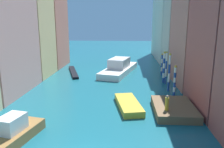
{
  "coord_description": "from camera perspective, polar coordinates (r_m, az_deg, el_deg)",
  "views": [
    {
      "loc": [
        2.98,
        -12.93,
        9.26
      ],
      "look_at": [
        0.77,
        20.51,
        1.5
      ],
      "focal_mm": 36.1,
      "sensor_mm": 36.0,
      "label": 1
    }
  ],
  "objects": [
    {
      "name": "ground_plane",
      "position": [
        38.67,
        -0.75,
        -0.82
      ],
      "size": [
        154.0,
        154.0,
        0.0
      ],
      "primitive_type": "plane",
      "color": "#196070"
    },
    {
      "name": "building_left_2",
      "position": [
        41.31,
        -20.05,
        11.3
      ],
      "size": [
        6.31,
        7.95,
        17.11
      ],
      "color": "#DBB77A",
      "rests_on": "ground"
    },
    {
      "name": "building_left_3",
      "position": [
        49.62,
        -15.92,
        12.23
      ],
      "size": [
        6.31,
        9.31,
        17.93
      ],
      "color": "#C6705B",
      "rests_on": "ground"
    },
    {
      "name": "building_right_2",
      "position": [
        36.02,
        20.9,
        8.59
      ],
      "size": [
        6.31,
        11.28,
        13.97
      ],
      "color": "#C6705B",
      "rests_on": "ground"
    },
    {
      "name": "building_right_3",
      "position": [
        45.83,
        17.28,
        10.6
      ],
      "size": [
        6.31,
        8.67,
        15.51
      ],
      "color": "#BCB299",
      "rests_on": "ground"
    },
    {
      "name": "building_right_4",
      "position": [
        56.18,
        14.86,
        12.22
      ],
      "size": [
        6.31,
        12.19,
        17.71
      ],
      "color": "beige",
      "rests_on": "ground"
    },
    {
      "name": "building_right_5",
      "position": [
        65.84,
        13.26,
        12.78
      ],
      "size": [
        6.31,
        7.4,
        18.68
      ],
      "color": "beige",
      "rests_on": "ground"
    },
    {
      "name": "waterfront_dock",
      "position": [
        24.76,
        15.35,
        -8.43
      ],
      "size": [
        4.12,
        6.21,
        0.79
      ],
      "color": "brown",
      "rests_on": "ground"
    },
    {
      "name": "person_on_dock",
      "position": [
        22.83,
        13.74,
        -7.22
      ],
      "size": [
        0.36,
        0.36,
        1.53
      ],
      "color": "gold",
      "rests_on": "waterfront_dock"
    },
    {
      "name": "mooring_pole_0",
      "position": [
        29.23,
        15.6,
        -1.66
      ],
      "size": [
        0.34,
        0.34,
        4.08
      ],
      "color": "#1E479E",
      "rests_on": "ground"
    },
    {
      "name": "mooring_pole_1",
      "position": [
        31.47,
        14.3,
        0.53
      ],
      "size": [
        0.33,
        0.33,
        5.23
      ],
      "color": "#1E479E",
      "rests_on": "ground"
    },
    {
      "name": "mooring_pole_2",
      "position": [
        34.69,
        13.54,
        1.54
      ],
      "size": [
        0.27,
        0.27,
        5.04
      ],
      "color": "#1E479E",
      "rests_on": "ground"
    },
    {
      "name": "mooring_pole_3",
      "position": [
        35.65,
        13.02,
        1.8
      ],
      "size": [
        0.38,
        0.38,
        4.92
      ],
      "color": "#1E479E",
      "rests_on": "ground"
    },
    {
      "name": "mooring_pole_4",
      "position": [
        40.73,
        12.51,
        2.46
      ],
      "size": [
        0.3,
        0.3,
        3.91
      ],
      "color": "#1E479E",
      "rests_on": "ground"
    },
    {
      "name": "vaporetto_white",
      "position": [
        41.78,
        1.82,
        1.58
      ],
      "size": [
        7.11,
        13.51,
        2.75
      ],
      "color": "white",
      "rests_on": "ground"
    },
    {
      "name": "gondola_black",
      "position": [
        42.49,
        -9.77,
        0.52
      ],
      "size": [
        4.05,
        9.84,
        0.38
      ],
      "color": "black",
      "rests_on": "ground"
    },
    {
      "name": "motorboat_0",
      "position": [
        25.22,
        4.16,
        -7.71
      ],
      "size": [
        3.35,
        6.51,
        0.68
      ],
      "color": "gold",
      "rests_on": "ground"
    },
    {
      "name": "motorboat_1",
      "position": [
        19.97,
        -23.84,
        -13.48
      ],
      "size": [
        3.41,
        5.99,
        2.15
      ],
      "color": "olive",
      "rests_on": "ground"
    }
  ]
}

